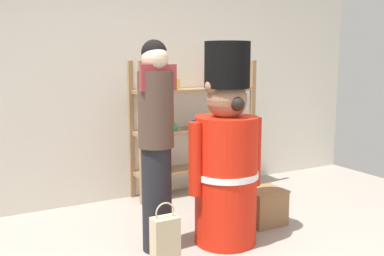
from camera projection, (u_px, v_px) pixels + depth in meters
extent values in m
cube|color=silver|center=(125.00, 82.00, 4.86)|extent=(6.40, 0.12, 2.60)
cube|color=#93704C|center=(142.00, 134.00, 4.64)|extent=(0.05, 0.05, 1.53)
cube|color=#93704C|center=(252.00, 125.00, 5.32)|extent=(0.05, 0.05, 1.53)
cube|color=#93704C|center=(131.00, 130.00, 4.90)|extent=(0.05, 0.05, 1.53)
cube|color=#93704C|center=(238.00, 121.00, 5.58)|extent=(0.05, 0.05, 1.53)
cube|color=#93704C|center=(194.00, 168.00, 5.18)|extent=(1.43, 0.30, 0.04)
cube|color=#93704C|center=(194.00, 130.00, 5.11)|extent=(1.43, 0.30, 0.04)
cube|color=#93704C|center=(194.00, 90.00, 5.04)|extent=(1.43, 0.30, 0.04)
cylinder|color=white|center=(149.00, 129.00, 4.83)|extent=(0.07, 0.07, 0.08)
cylinder|color=green|center=(173.00, 127.00, 4.95)|extent=(0.09, 0.09, 0.08)
cylinder|color=navy|center=(196.00, 125.00, 5.07)|extent=(0.10, 0.10, 0.09)
cylinder|color=black|center=(217.00, 123.00, 5.21)|extent=(0.07, 0.07, 0.10)
cylinder|color=red|center=(237.00, 121.00, 5.34)|extent=(0.07, 0.07, 0.10)
cylinder|color=navy|center=(167.00, 163.00, 4.99)|extent=(0.06, 0.06, 0.17)
cylinder|color=#B27226|center=(220.00, 155.00, 5.33)|extent=(0.07, 0.07, 0.22)
cube|color=gold|center=(169.00, 84.00, 4.87)|extent=(0.20, 0.16, 0.12)
cube|color=#B21E2D|center=(218.00, 80.00, 5.18)|extent=(0.13, 0.11, 0.17)
cylinder|color=red|center=(226.00, 180.00, 3.71)|extent=(0.52, 0.52, 1.08)
cylinder|color=white|center=(226.00, 174.00, 3.70)|extent=(0.54, 0.54, 0.05)
sphere|color=#8F694E|center=(227.00, 99.00, 3.60)|extent=(0.33, 0.33, 0.33)
sphere|color=#8F694E|center=(212.00, 86.00, 3.52)|extent=(0.12, 0.12, 0.12)
sphere|color=#8F694E|center=(241.00, 85.00, 3.65)|extent=(0.12, 0.12, 0.12)
cylinder|color=black|center=(227.00, 65.00, 3.56)|extent=(0.37, 0.37, 0.37)
cylinder|color=red|center=(195.00, 159.00, 3.54)|extent=(0.11, 0.11, 0.60)
cylinder|color=red|center=(255.00, 152.00, 3.82)|extent=(0.11, 0.11, 0.60)
sphere|color=black|center=(237.00, 104.00, 3.48)|extent=(0.12, 0.12, 0.12)
cylinder|color=black|center=(157.00, 199.00, 3.57)|extent=(0.24, 0.24, 0.86)
cylinder|color=#4C382D|center=(156.00, 110.00, 3.46)|extent=(0.28, 0.28, 0.60)
sphere|color=beige|center=(155.00, 59.00, 3.40)|extent=(0.21, 0.21, 0.21)
cube|color=#993338|center=(158.00, 78.00, 3.37)|extent=(0.30, 0.04, 0.20)
sphere|color=black|center=(154.00, 53.00, 3.41)|extent=(0.20, 0.20, 0.20)
cube|color=#C1AD89|center=(165.00, 243.00, 3.29)|extent=(0.20, 0.13, 0.39)
torus|color=#C1AD89|center=(165.00, 212.00, 3.25)|extent=(0.15, 0.01, 0.15)
cube|color=olive|center=(264.00, 208.00, 4.18)|extent=(0.34, 0.31, 0.32)
cube|color=olive|center=(265.00, 190.00, 4.16)|extent=(0.36, 0.32, 0.02)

